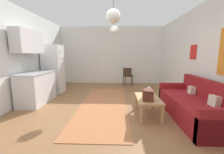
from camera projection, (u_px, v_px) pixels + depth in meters
The scene contains 14 objects.
ground_plane at pixel (106, 114), 3.68m from camera, with size 5.53×8.00×0.10m, color #8E603D.
wall_back at pixel (112, 56), 7.16m from camera, with size 5.13×0.13×2.75m.
wall_right at pixel (214, 57), 3.36m from camera, with size 0.12×7.60×2.75m.
wall_left at pixel (3, 57), 3.55m from camera, with size 0.12×7.60×2.75m.
area_rug at pixel (104, 104), 4.21m from camera, with size 1.29×3.78×0.01m, color #B26B42.
couch at pixel (195, 106), 3.27m from camera, with size 0.84×2.11×0.87m.
coffee_table at pixel (148, 100), 3.40m from camera, with size 0.51×0.93×0.44m.
bamboo_vase at pixel (149, 91), 3.64m from camera, with size 0.08×0.08×0.40m.
handbag at pixel (148, 95), 3.19m from camera, with size 0.25×0.33×0.35m.
refrigerator at pixel (54, 69), 5.38m from camera, with size 0.66×0.61×1.77m.
kitchen_counter at pixel (35, 76), 4.26m from camera, with size 0.63×1.29×2.11m.
accent_chair at pixel (128, 75), 6.62m from camera, with size 0.52×0.51×0.83m.
pendant_lamp_near at pixel (113, 16), 2.76m from camera, with size 0.27×0.27×0.73m.
pendant_lamp_far at pixel (114, 30), 4.73m from camera, with size 0.27×0.27×0.66m.
Camera 1 is at (0.26, -3.48, 1.44)m, focal length 23.35 mm.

